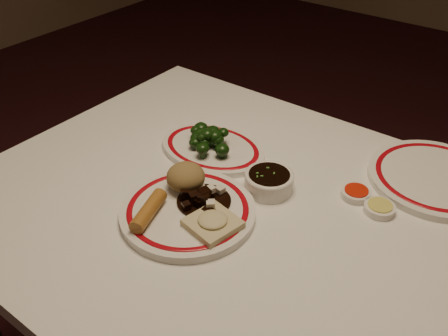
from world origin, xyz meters
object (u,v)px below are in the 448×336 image
rice_mound (186,177)px  soy_bowl (269,182)px  main_plate (188,211)px  stirfry_heap (202,198)px  broccoli_pile (208,137)px  spring_roll (149,211)px  dining_table (250,243)px  broccoli_plate (213,149)px  fried_wonton (213,222)px

rice_mound → soy_bowl: bearing=43.1°
main_plate → stirfry_heap: 0.04m
broccoli_pile → soy_bowl: bearing=-11.3°
rice_mound → soy_bowl: rice_mound is taller
rice_mound → spring_roll: (0.00, -0.11, -0.01)m
dining_table → spring_roll: (-0.14, -0.15, 0.12)m
broccoli_plate → rice_mound: bearing=-70.1°
rice_mound → broccoli_plate: size_ratio=0.30×
spring_roll → stirfry_heap: (0.06, 0.10, -0.00)m
dining_table → soy_bowl: soy_bowl is taller
dining_table → fried_wonton: bearing=-101.3°
rice_mound → broccoli_pile: 0.18m
rice_mound → dining_table: bearing=16.3°
main_plate → rice_mound: 0.08m
stirfry_heap → soy_bowl: bearing=62.6°
spring_roll → broccoli_plate: 0.29m
broccoli_plate → soy_bowl: bearing=-13.0°
fried_wonton → broccoli_plate: fried_wonton is taller
stirfry_heap → broccoli_plate: 0.22m
dining_table → soy_bowl: size_ratio=11.50×
stirfry_heap → broccoli_pile: 0.22m
spring_roll → soy_bowl: size_ratio=1.05×
dining_table → main_plate: bearing=-136.0°
spring_roll → soy_bowl: spring_roll is taller
main_plate → soy_bowl: (0.08, 0.17, 0.01)m
spring_roll → stirfry_heap: 0.11m
soy_bowl → fried_wonton: bearing=-93.2°
main_plate → broccoli_pile: (-0.12, 0.21, 0.03)m
rice_mound → stirfry_heap: bearing=-16.6°
main_plate → rice_mound: rice_mound is taller
dining_table → stirfry_heap: 0.16m
main_plate → fried_wonton: fried_wonton is taller
dining_table → broccoli_pile: bearing=150.2°
rice_mound → broccoli_pile: (-0.07, 0.16, -0.01)m
spring_roll → broccoli_pile: size_ratio=0.81×
fried_wonton → main_plate: bearing=171.2°
fried_wonton → soy_bowl: size_ratio=1.00×
spring_roll → rice_mound: bearing=72.6°
dining_table → fried_wonton: size_ratio=11.45×
main_plate → rice_mound: (-0.05, 0.05, 0.04)m
spring_roll → soy_bowl: (0.13, 0.23, -0.01)m
broccoli_pile → stirfry_heap: bearing=-54.3°
main_plate → broccoli_plate: (-0.11, 0.21, -0.00)m
broccoli_plate → broccoli_pile: 0.03m
rice_mound → fried_wonton: size_ratio=0.78×
stirfry_heap → rice_mound: bearing=163.4°
stirfry_heap → broccoli_plate: (-0.12, 0.18, -0.02)m
dining_table → stirfry_heap: bearing=-144.6°
dining_table → stirfry_heap: stirfry_heap is taller
spring_roll → soy_bowl: bearing=43.2°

